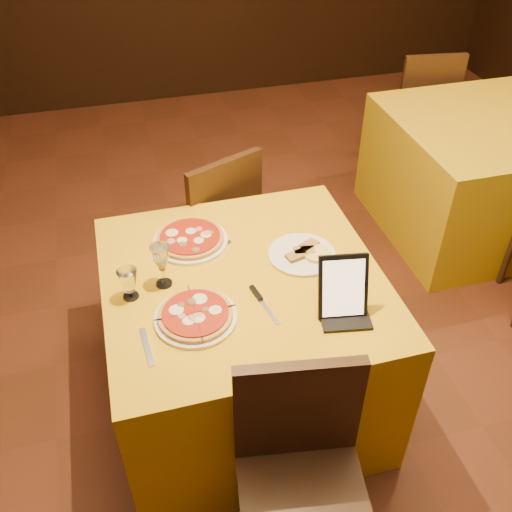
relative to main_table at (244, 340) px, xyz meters
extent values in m
cube|color=#5E2D19|center=(0.25, -0.02, -0.38)|extent=(6.00, 7.00, 0.01)
cube|color=gold|center=(0.00, 0.00, 0.00)|extent=(1.10, 1.10, 0.75)
cube|color=#C79B0C|center=(1.75, 0.96, 0.00)|extent=(1.10, 1.10, 0.75)
cylinder|color=white|center=(-0.22, -0.18, 0.38)|extent=(0.30, 0.30, 0.01)
cylinder|color=#AD4C23|center=(-0.22, -0.18, 0.40)|extent=(0.27, 0.27, 0.02)
cylinder|color=white|center=(-0.16, 0.27, 0.38)|extent=(0.32, 0.32, 0.01)
cylinder|color=#AD4C23|center=(-0.16, 0.27, 0.40)|extent=(0.29, 0.29, 0.02)
cylinder|color=white|center=(0.27, 0.06, 0.38)|extent=(0.28, 0.28, 0.01)
cylinder|color=olive|center=(0.27, 0.06, 0.40)|extent=(0.17, 0.17, 0.02)
cube|color=black|center=(0.30, -0.28, 0.49)|extent=(0.19, 0.13, 0.23)
cube|color=#AEAEB4|center=(0.04, -0.20, 0.38)|extent=(0.05, 0.19, 0.01)
cube|color=#BAB9C1|center=(-0.41, -0.27, 0.38)|extent=(0.03, 0.18, 0.01)
cube|color=#A9A8AF|center=(-0.04, 0.29, 0.38)|extent=(0.10, 0.17, 0.01)
camera|label=1|loc=(-0.39, -1.65, 1.87)|focal=40.00mm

